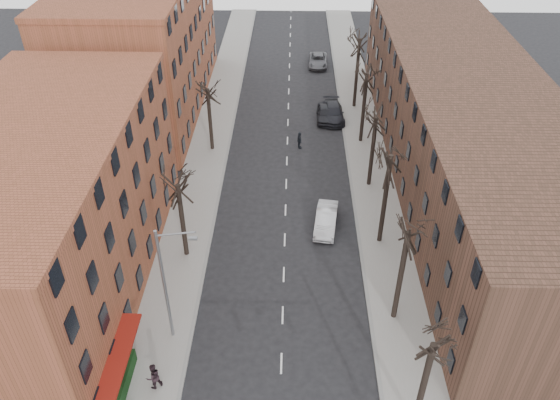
{
  "coord_description": "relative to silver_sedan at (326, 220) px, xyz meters",
  "views": [
    {
      "loc": [
        0.46,
        -13.65,
        28.57
      ],
      "look_at": [
        -0.38,
        19.98,
        4.0
      ],
      "focal_mm": 35.0,
      "sensor_mm": 36.0,
      "label": 1
    }
  ],
  "objects": [
    {
      "name": "pedestrian_crossing",
      "position": [
        -2.14,
        12.76,
        0.13
      ],
      "size": [
        0.75,
        1.16,
        1.83
      ],
      "primitive_type": "imported",
      "rotation": [
        0.0,
        0.0,
        1.87
      ],
      "color": "black",
      "rests_on": "ground"
    },
    {
      "name": "sidewalk_left",
      "position": [
        -11.37,
        13.26,
        -0.71
      ],
      "size": [
        4.0,
        90.0,
        0.15
      ],
      "primitive_type": "cube",
      "color": "gray",
      "rests_on": "ground"
    },
    {
      "name": "streetlight",
      "position": [
        -10.4,
        -11.74,
        4.23
      ],
      "size": [
        2.45,
        0.22,
        9.03
      ],
      "color": "slate",
      "rests_on": "ground"
    },
    {
      "name": "tree_left_a",
      "position": [
        -10.97,
        -3.74,
        -0.79
      ],
      "size": [
        5.2,
        5.2,
        9.5
      ],
      "primitive_type": null,
      "color": "black",
      "rests_on": "ground"
    },
    {
      "name": "parked_car_far",
      "position": [
        0.43,
        34.44,
        -0.07
      ],
      "size": [
        2.58,
        5.26,
        1.44
      ],
      "primitive_type": "imported",
      "rotation": [
        0.0,
        0.0,
        -0.04
      ],
      "color": "#58595F",
      "rests_on": "ground"
    },
    {
      "name": "hedge",
      "position": [
        -12.87,
        -16.74,
        -0.14
      ],
      "size": [
        0.8,
        6.0,
        1.0
      ],
      "primitive_type": "cube",
      "color": "#123514",
      "rests_on": "sidewalk_left"
    },
    {
      "name": "tree_right_d",
      "position": [
        4.23,
        6.26,
        -0.79
      ],
      "size": [
        5.2,
        5.2,
        10.0
      ],
      "primitive_type": null,
      "color": "black",
      "rests_on": "ground"
    },
    {
      "name": "pedestrian_b",
      "position": [
        -10.91,
        -15.69,
        0.31
      ],
      "size": [
        1.17,
        1.13,
        1.9
      ],
      "primitive_type": "imported",
      "rotation": [
        0.0,
        0.0,
        3.78
      ],
      "color": "black",
      "rests_on": "sidewalk_left"
    },
    {
      "name": "parked_car_mid",
      "position": [
        1.63,
        19.22,
        0.0
      ],
      "size": [
        2.5,
        5.55,
        1.58
      ],
      "primitive_type": "imported",
      "rotation": [
        0.0,
        0.0,
        0.05
      ],
      "color": "black",
      "rests_on": "ground"
    },
    {
      "name": "awning_left",
      "position": [
        -12.77,
        -15.74,
        -0.79
      ],
      "size": [
        1.2,
        7.0,
        0.15
      ],
      "primitive_type": "cube",
      "color": "maroon",
      "rests_on": "ground"
    },
    {
      "name": "parked_car_near",
      "position": [
        0.74,
        19.04,
        -0.0
      ],
      "size": [
        1.89,
        4.62,
        1.57
      ],
      "primitive_type": "imported",
      "rotation": [
        0.0,
        0.0,
        -0.01
      ],
      "color": "black",
      "rests_on": "ground"
    },
    {
      "name": "tree_left_b",
      "position": [
        -10.97,
        12.26,
        -0.79
      ],
      "size": [
        5.2,
        5.2,
        9.5
      ],
      "primitive_type": null,
      "color": "black",
      "rests_on": "ground"
    },
    {
      "name": "sidewalk_right",
      "position": [
        4.63,
        13.26,
        -0.71
      ],
      "size": [
        4.0,
        90.0,
        0.15
      ],
      "primitive_type": "cube",
      "color": "gray",
      "rests_on": "ground"
    },
    {
      "name": "building_right",
      "position": [
        12.63,
        8.26,
        4.21
      ],
      "size": [
        12.0,
        50.0,
        10.0
      ],
      "primitive_type": "cube",
      "color": "#4D3024",
      "rests_on": "ground"
    },
    {
      "name": "silver_sedan",
      "position": [
        0.0,
        0.0,
        0.0
      ],
      "size": [
        2.27,
        4.95,
        1.57
      ],
      "primitive_type": "imported",
      "rotation": [
        0.0,
        0.0,
        -0.13
      ],
      "color": "#B7B9BF",
      "rests_on": "ground"
    },
    {
      "name": "building_left_near",
      "position": [
        -19.37,
        -6.74,
        5.21
      ],
      "size": [
        12.0,
        26.0,
        12.0
      ],
      "primitive_type": "cube",
      "color": "brown",
      "rests_on": "ground"
    },
    {
      "name": "tree_right_e",
      "position": [
        4.23,
        14.26,
        -0.79
      ],
      "size": [
        5.2,
        5.2,
        10.8
      ],
      "primitive_type": null,
      "color": "black",
      "rests_on": "ground"
    },
    {
      "name": "building_left_far",
      "position": [
        -19.37,
        22.26,
        6.21
      ],
      "size": [
        12.0,
        28.0,
        14.0
      ],
      "primitive_type": "cube",
      "color": "brown",
      "rests_on": "ground"
    },
    {
      "name": "tree_right_c",
      "position": [
        4.23,
        -1.74,
        -0.79
      ],
      "size": [
        5.2,
        5.2,
        11.6
      ],
      "primitive_type": null,
      "color": "black",
      "rests_on": "ground"
    },
    {
      "name": "tree_right_b",
      "position": [
        4.23,
        -9.74,
        -0.79
      ],
      "size": [
        5.2,
        5.2,
        10.8
      ],
      "primitive_type": null,
      "color": "black",
      "rests_on": "ground"
    },
    {
      "name": "tree_right_f",
      "position": [
        4.23,
        22.26,
        -0.79
      ],
      "size": [
        5.2,
        5.2,
        11.6
      ],
      "primitive_type": null,
      "color": "black",
      "rests_on": "ground"
    }
  ]
}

